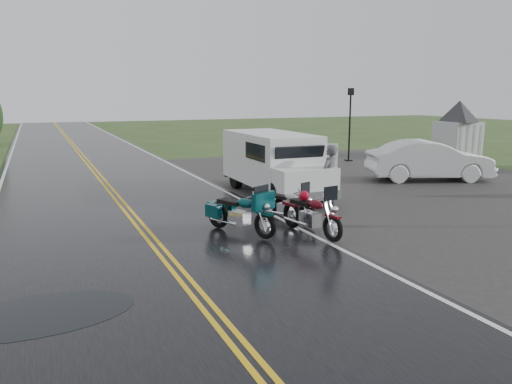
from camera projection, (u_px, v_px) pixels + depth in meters
ground at (172, 266)px, 10.39m from camera, size 120.00×120.00×0.00m
road at (107, 186)px, 19.36m from camera, size 8.00×100.00×0.04m
parking_pad at (418, 187)px, 19.25m from camera, size 14.00×24.00×0.03m
visitor_center at (459, 115)px, 28.65m from camera, size 16.00×10.00×4.80m
motorcycle_red at (333, 218)px, 11.78m from camera, size 1.13×2.33×1.32m
motorcycle_teal at (265, 215)px, 12.03m from camera, size 1.66×2.38×1.32m
motorcycle_silver at (308, 207)px, 13.27m from camera, size 1.38×2.08×1.16m
van_white at (275, 173)px, 15.60m from camera, size 2.24×5.73×2.24m
person_at_van at (329, 177)px, 15.72m from camera, size 0.85×0.77×1.95m
sedan_white at (429, 161)px, 20.62m from camera, size 5.27×3.42×1.64m
lamp_post_far_right at (350, 125)px, 26.45m from camera, size 0.34×0.34×3.91m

